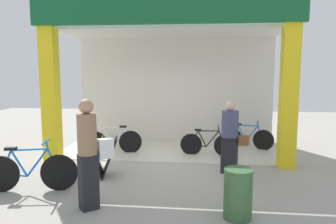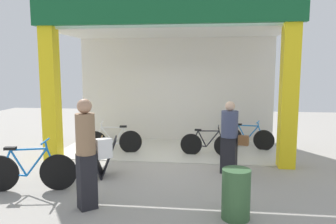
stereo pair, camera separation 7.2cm
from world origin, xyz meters
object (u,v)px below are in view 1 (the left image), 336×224
object	(u,v)px
bicycle_inside_2	(113,141)
trash_bin	(238,194)
bicycle_inside_0	(208,144)
sandwich_board_sign	(102,157)
pedestrian_0	(230,136)
bicycle_inside_1	(247,138)
pedestrian_1	(89,153)
bicycle_parked_0	(30,171)

from	to	relation	value
bicycle_inside_2	trash_bin	distance (m)	4.58
bicycle_inside_0	sandwich_board_sign	xyz separation A→B (m)	(-2.21, -1.90, 0.10)
pedestrian_0	bicycle_inside_0	bearing A→B (deg)	108.49
bicycle_inside_1	bicycle_inside_0	bearing A→B (deg)	-141.91
pedestrian_1	pedestrian_0	bearing A→B (deg)	41.29
bicycle_parked_0	sandwich_board_sign	bearing A→B (deg)	41.95
bicycle_inside_1	pedestrian_1	world-z (taller)	pedestrian_1
bicycle_inside_0	pedestrian_0	world-z (taller)	pedestrian_0
pedestrian_1	bicycle_inside_1	bearing A→B (deg)	55.06
pedestrian_1	bicycle_parked_0	bearing A→B (deg)	156.27
bicycle_parked_0	pedestrian_1	xyz separation A→B (m)	(1.36, -0.60, 0.55)
bicycle_inside_2	pedestrian_0	distance (m)	3.29
bicycle_inside_0	pedestrian_0	bearing A→B (deg)	-71.51
bicycle_inside_2	bicycle_parked_0	size ratio (longest dim) A/B	0.89
sandwich_board_sign	pedestrian_0	world-z (taller)	pedestrian_0
sandwich_board_sign	trash_bin	bearing A→B (deg)	-32.43
bicycle_inside_0	pedestrian_1	size ratio (longest dim) A/B	0.80
bicycle_inside_2	pedestrian_1	world-z (taller)	pedestrian_1
bicycle_parked_0	trash_bin	xyz separation A→B (m)	(3.70, -0.70, 0.00)
bicycle_inside_1	trash_bin	size ratio (longest dim) A/B	1.82
bicycle_inside_0	trash_bin	xyz separation A→B (m)	(0.42, -3.57, 0.07)
bicycle_inside_0	pedestrian_1	bearing A→B (deg)	-118.97
bicycle_inside_0	trash_bin	size ratio (longest dim) A/B	1.86
bicycle_parked_0	bicycle_inside_1	bearing A→B (deg)	40.40
bicycle_inside_2	sandwich_board_sign	distance (m)	1.88
bicycle_parked_0	sandwich_board_sign	xyz separation A→B (m)	(1.07, 0.97, 0.03)
bicycle_inside_2	sandwich_board_sign	bearing A→B (deg)	-80.89
bicycle_inside_0	pedestrian_1	distance (m)	4.01
bicycle_parked_0	pedestrian_1	world-z (taller)	pedestrian_1
bicycle_inside_0	trash_bin	bearing A→B (deg)	-83.33
sandwich_board_sign	pedestrian_1	world-z (taller)	pedestrian_1
pedestrian_0	bicycle_inside_1	bearing A→B (deg)	73.86
sandwich_board_sign	pedestrian_1	xyz separation A→B (m)	(0.29, -1.57, 0.51)
bicycle_inside_1	sandwich_board_sign	distance (m)	4.33
bicycle_inside_1	pedestrian_1	size ratio (longest dim) A/B	0.78
pedestrian_0	pedestrian_1	size ratio (longest dim) A/B	0.88
pedestrian_0	pedestrian_1	xyz separation A→B (m)	(-2.38, -2.09, 0.12)
sandwich_board_sign	trash_bin	distance (m)	3.11
bicycle_inside_0	bicycle_inside_1	bearing A→B (deg)	38.09
bicycle_inside_2	pedestrian_1	distance (m)	3.52
bicycle_parked_0	pedestrian_1	distance (m)	1.59
bicycle_inside_1	pedestrian_1	bearing A→B (deg)	-124.94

